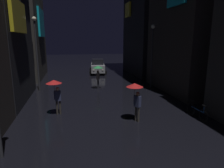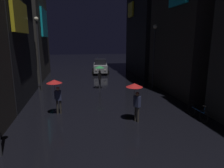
# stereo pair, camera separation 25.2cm
# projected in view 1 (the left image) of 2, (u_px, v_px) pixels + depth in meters

# --- Properties ---
(pedestrian_near_crossing_red) EXTENTS (0.90, 0.90, 2.12)m
(pedestrian_near_crossing_red) POSITION_uv_depth(u_px,v_px,m) (55.00, 87.00, 11.58)
(pedestrian_near_crossing_red) COLOR #38332D
(pedestrian_near_crossing_red) RESTS_ON ground
(pedestrian_midstreet_left_red) EXTENTS (0.90, 0.90, 2.12)m
(pedestrian_midstreet_left_red) POSITION_uv_depth(u_px,v_px,m) (136.00, 92.00, 10.65)
(pedestrian_midstreet_left_red) COLOR #38332D
(pedestrian_midstreet_left_red) RESTS_ON ground
(pedestrian_foreground_left_green) EXTENTS (0.90, 0.90, 2.12)m
(pedestrian_foreground_left_green) POSITION_uv_depth(u_px,v_px,m) (98.00, 71.00, 17.91)
(pedestrian_foreground_left_green) COLOR #2D2D38
(pedestrian_foreground_left_green) RESTS_ON ground
(bicycle_parked_at_storefront) EXTENTS (0.14, 1.82, 0.96)m
(bicycle_parked_at_storefront) POSITION_uv_depth(u_px,v_px,m) (197.00, 112.00, 11.27)
(bicycle_parked_at_storefront) COLOR black
(bicycle_parked_at_storefront) RESTS_ON ground
(car_distant) EXTENTS (2.55, 4.29, 1.92)m
(car_distant) POSITION_uv_depth(u_px,v_px,m) (98.00, 66.00, 26.43)
(car_distant) COLOR #99999E
(car_distant) RESTS_ON ground
(streetlamp_right_far) EXTENTS (0.36, 0.36, 5.69)m
(streetlamp_right_far) POSITION_uv_depth(u_px,v_px,m) (152.00, 49.00, 18.03)
(streetlamp_right_far) COLOR #2D2D33
(streetlamp_right_far) RESTS_ON ground
(streetlamp_left_far) EXTENTS (0.36, 0.36, 6.20)m
(streetlamp_left_far) POSITION_uv_depth(u_px,v_px,m) (36.00, 47.00, 16.45)
(streetlamp_left_far) COLOR #2D2D33
(streetlamp_left_far) RESTS_ON ground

